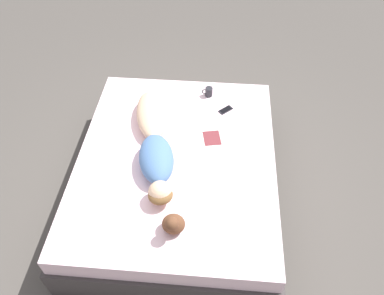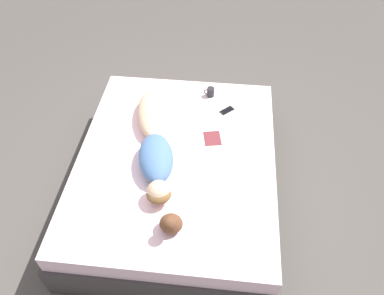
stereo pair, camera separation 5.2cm
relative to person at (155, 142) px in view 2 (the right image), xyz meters
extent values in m
plane|color=#4C4742|center=(-0.20, 0.06, -0.62)|extent=(12.00, 12.00, 0.00)
cube|color=#383333|center=(-0.20, 0.06, -0.45)|extent=(1.79, 2.21, 0.35)
cube|color=silver|center=(-0.20, 0.06, -0.18)|extent=(1.73, 2.15, 0.18)
ellipsoid|color=#DBB28E|center=(0.08, -0.36, -0.01)|extent=(0.42, 0.70, 0.18)
ellipsoid|color=#476B9E|center=(-0.04, 0.19, 0.01)|extent=(0.41, 0.59, 0.20)
ellipsoid|color=brown|center=(-0.13, 0.56, 0.01)|extent=(0.23, 0.22, 0.11)
sphere|color=#DBB28E|center=(-0.13, 0.53, 0.00)|extent=(0.19, 0.19, 0.19)
cube|color=silver|center=(-0.73, -0.22, -0.09)|extent=(0.28, 0.31, 0.01)
cube|color=silver|center=(-0.50, -0.18, -0.09)|extent=(0.28, 0.31, 0.01)
cube|color=maroon|center=(-0.50, -0.18, -0.09)|extent=(0.19, 0.21, 0.00)
cylinder|color=#232328|center=(-0.44, -0.79, -0.05)|extent=(0.08, 0.08, 0.10)
cylinder|color=black|center=(-0.44, -0.79, -0.01)|extent=(0.06, 0.06, 0.01)
torus|color=#232328|center=(-0.40, -0.79, -0.05)|extent=(0.06, 0.01, 0.06)
cube|color=black|center=(-0.62, -0.58, -0.09)|extent=(0.15, 0.15, 0.01)
cube|color=black|center=(-0.62, -0.58, -0.09)|extent=(0.12, 0.12, 0.00)
ellipsoid|color=brown|center=(-0.26, 0.79, -0.02)|extent=(0.17, 0.16, 0.15)
sphere|color=brown|center=(-0.26, 0.85, 0.08)|extent=(0.10, 0.10, 0.10)
camera|label=1|loc=(-0.51, 2.21, 2.40)|focal=35.00mm
camera|label=2|loc=(-0.57, 2.21, 2.40)|focal=35.00mm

